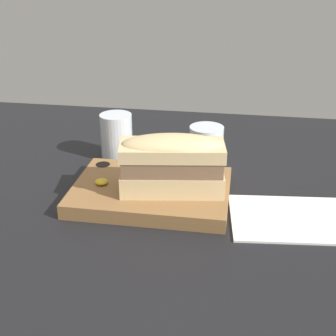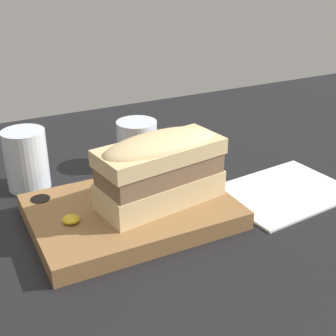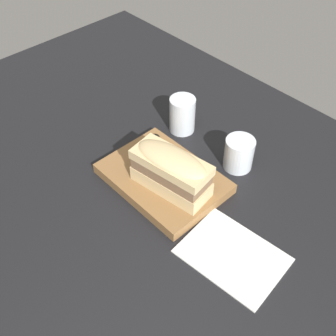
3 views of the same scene
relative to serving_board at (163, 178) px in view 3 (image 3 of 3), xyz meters
The scene contains 7 objects.
dining_table 9.83cm from the serving_board, 38.61° to the right, with size 176.44×118.15×2.00cm.
serving_board is the anchor object (origin of this frame).
sandwich 8.49cm from the serving_board, 18.19° to the right, with size 19.63×10.63×10.85cm.
mustard_dollop 9.59cm from the serving_board, behind, with size 2.43×2.43×0.97cm.
water_glass 21.21cm from the serving_board, 122.67° to the left, with size 7.12×7.12×10.24cm.
wine_glass 20.03cm from the serving_board, 63.55° to the left, with size 7.47×7.47×8.50cm.
napkin 26.23cm from the serving_board, ahead, with size 22.66×17.70×0.40cm.
Camera 3 is at (45.15, -41.87, 79.01)cm, focal length 45.00 mm.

